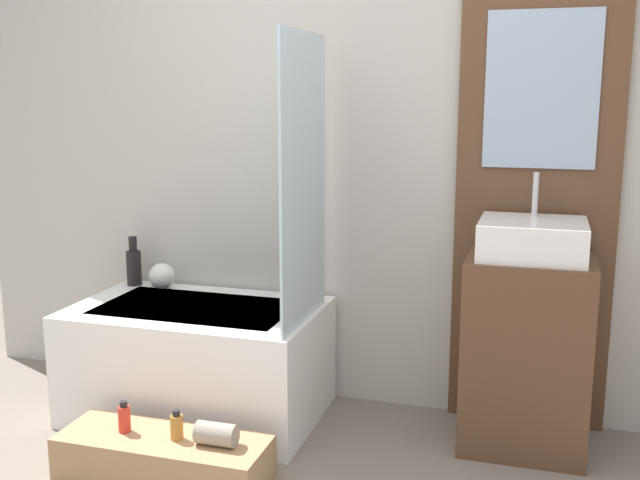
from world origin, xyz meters
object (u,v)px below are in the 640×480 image
(wooden_step_bench, at_px, (164,457))
(sink, at_px, (532,239))
(bottle_soap_primary, at_px, (124,418))
(bathtub, at_px, (198,360))
(vase_round_light, at_px, (162,276))
(bottle_soap_secondary, at_px, (177,426))
(vase_tall_dark, at_px, (134,265))

(wooden_step_bench, height_order, sink, sink)
(wooden_step_bench, relative_size, bottle_soap_primary, 6.57)
(bathtub, xyz_separation_m, sink, (1.49, 0.12, 0.65))
(wooden_step_bench, relative_size, vase_round_light, 6.41)
(bottle_soap_secondary, bearing_deg, vase_round_light, 121.04)
(bathtub, relative_size, sink, 2.66)
(bathtub, height_order, bottle_soap_primary, bathtub)
(vase_tall_dark, bearing_deg, bottle_soap_secondary, -51.93)
(wooden_step_bench, distance_m, bottle_soap_secondary, 0.15)
(bathtub, xyz_separation_m, vase_tall_dark, (-0.49, 0.27, 0.37))
(vase_tall_dark, xyz_separation_m, bottle_soap_primary, (0.45, -0.88, -0.40))
(bathtub, distance_m, bottle_soap_secondary, 0.64)
(vase_round_light, distance_m, bottle_soap_secondary, 1.06)
(bathtub, height_order, vase_tall_dark, vase_tall_dark)
(wooden_step_bench, relative_size, sink, 1.96)
(bathtub, bearing_deg, vase_round_light, 141.77)
(bottle_soap_primary, bearing_deg, wooden_step_bench, 0.00)
(sink, distance_m, bottle_soap_primary, 1.82)
(vase_tall_dark, bearing_deg, vase_round_light, -9.12)
(bathtub, bearing_deg, bottle_soap_secondary, -71.77)
(bathtub, relative_size, vase_round_light, 8.71)
(vase_tall_dark, bearing_deg, bottle_soap_primary, -62.66)
(vase_tall_dark, bearing_deg, sink, -4.49)
(wooden_step_bench, bearing_deg, vase_round_light, 117.78)
(vase_round_light, relative_size, bottle_soap_primary, 1.02)
(vase_round_light, bearing_deg, wooden_step_bench, -62.22)
(wooden_step_bench, xyz_separation_m, vase_round_light, (-0.45, 0.85, 0.51))
(wooden_step_bench, xyz_separation_m, bottle_soap_secondary, (0.06, 0.00, 0.14))
(vase_tall_dark, height_order, bottle_soap_primary, vase_tall_dark)
(bathtub, distance_m, sink, 1.63)
(vase_round_light, relative_size, bottle_soap_secondary, 1.10)
(bathtub, height_order, wooden_step_bench, bathtub)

